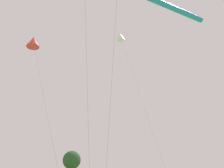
% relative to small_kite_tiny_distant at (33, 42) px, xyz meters
% --- Properties ---
extents(small_kite_tiny_distant, '(3.19, 1.71, 11.16)m').
position_rel_small_kite_tiny_distant_xyz_m(small_kite_tiny_distant, '(0.00, 0.00, 0.00)').
color(small_kite_tiny_distant, red).
rests_on(small_kite_tiny_distant, ground).
extents(small_kite_bird_shape, '(4.17, 4.09, 17.86)m').
position_rel_small_kite_tiny_distant_xyz_m(small_kite_bird_shape, '(11.19, 5.23, 6.55)').
color(small_kite_bird_shape, white).
rests_on(small_kite_bird_shape, ground).
extents(tree_broad_distant, '(5.32, 5.32, 7.81)m').
position_rel_small_kite_tiny_distant_xyz_m(tree_broad_distant, '(25.93, 54.14, -5.55)').
color(tree_broad_distant, '#513823').
rests_on(tree_broad_distant, ground).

